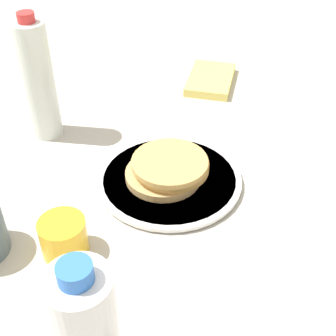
% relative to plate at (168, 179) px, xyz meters
% --- Properties ---
extents(ground_plane, '(4.00, 4.00, 0.00)m').
position_rel_plate_xyz_m(ground_plane, '(-0.01, -0.00, -0.01)').
color(ground_plane, '#BCB7AD').
extents(plate, '(0.26, 0.26, 0.01)m').
position_rel_plate_xyz_m(plate, '(0.00, 0.00, 0.00)').
color(plate, white).
rests_on(plate, ground_plane).
extents(pancake_stack, '(0.15, 0.15, 0.04)m').
position_rel_plate_xyz_m(pancake_stack, '(0.00, 0.00, 0.02)').
color(pancake_stack, tan).
rests_on(pancake_stack, plate).
extents(juice_glass, '(0.07, 0.07, 0.06)m').
position_rel_plate_xyz_m(juice_glass, '(-0.22, 0.07, 0.02)').
color(juice_glass, yellow).
rests_on(juice_glass, ground_plane).
extents(water_bottle_mid, '(0.06, 0.06, 0.26)m').
position_rel_plate_xyz_m(water_bottle_mid, '(0.04, 0.30, 0.11)').
color(water_bottle_mid, silver).
rests_on(water_bottle_mid, ground_plane).
extents(napkin, '(0.18, 0.13, 0.02)m').
position_rel_plate_xyz_m(napkin, '(0.38, 0.06, 0.00)').
color(napkin, '#E5D166').
rests_on(napkin, ground_plane).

